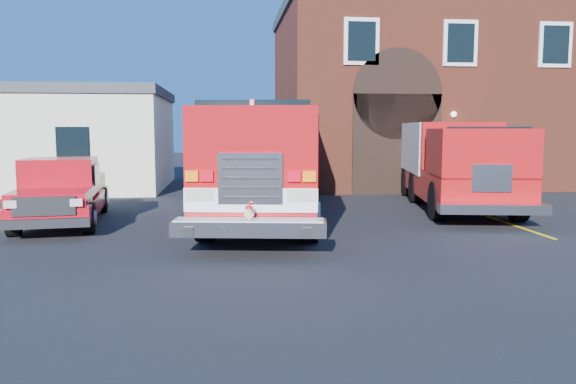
{
  "coord_description": "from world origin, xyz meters",
  "views": [
    {
      "loc": [
        -1.29,
        -12.87,
        2.63
      ],
      "look_at": [
        0.0,
        -1.2,
        1.3
      ],
      "focal_mm": 35.0,
      "sensor_mm": 36.0,
      "label": 1
    }
  ],
  "objects": [
    {
      "name": "side_building",
      "position": [
        -9.0,
        13.0,
        2.2
      ],
      "size": [
        10.2,
        8.2,
        4.35
      ],
      "color": "#EBECC8",
      "rests_on": "ground"
    },
    {
      "name": "parking_stripe_near",
      "position": [
        6.5,
        1.0,
        0.0
      ],
      "size": [
        0.12,
        3.0,
        0.01
      ],
      "primitive_type": "cube",
      "color": "yellow",
      "rests_on": "ground"
    },
    {
      "name": "parking_stripe_mid",
      "position": [
        6.5,
        4.0,
        0.0
      ],
      "size": [
        0.12,
        3.0,
        0.01
      ],
      "primitive_type": "cube",
      "color": "yellow",
      "rests_on": "ground"
    },
    {
      "name": "ground",
      "position": [
        0.0,
        0.0,
        0.0
      ],
      "size": [
        100.0,
        100.0,
        0.0
      ],
      "primitive_type": "plane",
      "color": "black",
      "rests_on": "ground"
    },
    {
      "name": "pickup_truck",
      "position": [
        -5.82,
        3.2,
        0.87
      ],
      "size": [
        2.66,
        5.79,
        1.83
      ],
      "color": "black",
      "rests_on": "ground"
    },
    {
      "name": "parking_stripe_far",
      "position": [
        6.5,
        7.0,
        0.0
      ],
      "size": [
        0.12,
        3.0,
        0.01
      ],
      "primitive_type": "cube",
      "color": "yellow",
      "rests_on": "ground"
    },
    {
      "name": "secondary_truck",
      "position": [
        6.36,
        5.19,
        1.55
      ],
      "size": [
        4.19,
        9.08,
        2.84
      ],
      "color": "black",
      "rests_on": "ground"
    },
    {
      "name": "fire_engine",
      "position": [
        -0.06,
        3.54,
        1.69
      ],
      "size": [
        4.48,
        10.93,
        3.27
      ],
      "color": "black",
      "rests_on": "ground"
    },
    {
      "name": "fire_station",
      "position": [
        8.99,
        13.98,
        4.25
      ],
      "size": [
        15.2,
        10.2,
        8.45
      ],
      "color": "brown",
      "rests_on": "ground"
    }
  ]
}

